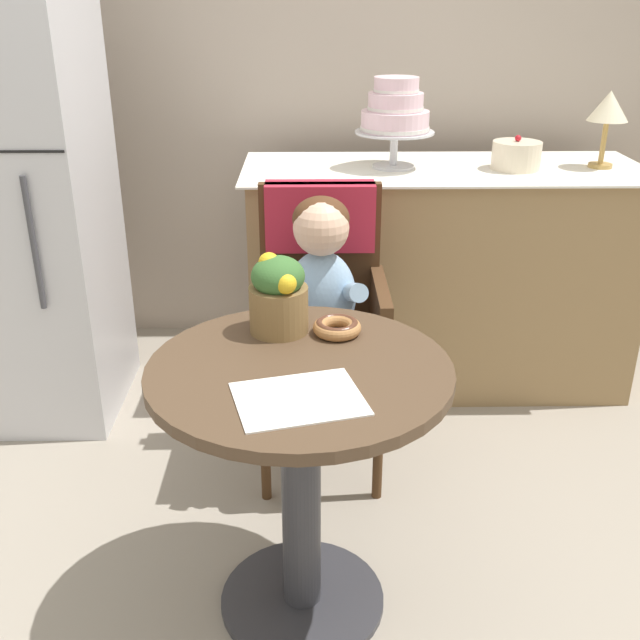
# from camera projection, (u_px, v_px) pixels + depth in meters

# --- Properties ---
(ground_plane) EXTENTS (8.00, 8.00, 0.00)m
(ground_plane) POSITION_uv_depth(u_px,v_px,m) (302.00, 601.00, 2.01)
(ground_plane) COLOR gray
(back_wall) EXTENTS (4.80, 0.10, 2.70)m
(back_wall) POSITION_uv_depth(u_px,v_px,m) (302.00, 35.00, 3.15)
(back_wall) COLOR #B2A393
(back_wall) RESTS_ON ground
(cafe_table) EXTENTS (0.72, 0.72, 0.72)m
(cafe_table) POSITION_uv_depth(u_px,v_px,m) (300.00, 443.00, 1.80)
(cafe_table) COLOR #4C3826
(cafe_table) RESTS_ON ground
(wicker_chair) EXTENTS (0.42, 0.45, 0.95)m
(wicker_chair) POSITION_uv_depth(u_px,v_px,m) (320.00, 284.00, 2.42)
(wicker_chair) COLOR #472D19
(wicker_chair) RESTS_ON ground
(seated_child) EXTENTS (0.27, 0.32, 0.73)m
(seated_child) POSITION_uv_depth(u_px,v_px,m) (321.00, 291.00, 2.26)
(seated_child) COLOR #8CADCC
(seated_child) RESTS_ON ground
(paper_napkin) EXTENTS (0.31, 0.27, 0.00)m
(paper_napkin) POSITION_uv_depth(u_px,v_px,m) (300.00, 399.00, 1.57)
(paper_napkin) COLOR white
(paper_napkin) RESTS_ON cafe_table
(donut_front) EXTENTS (0.12, 0.12, 0.04)m
(donut_front) POSITION_uv_depth(u_px,v_px,m) (337.00, 327.00, 1.87)
(donut_front) COLOR #AD7542
(donut_front) RESTS_ON cafe_table
(flower_vase) EXTENTS (0.15, 0.15, 0.21)m
(flower_vase) POSITION_uv_depth(u_px,v_px,m) (279.00, 293.00, 1.85)
(flower_vase) COLOR brown
(flower_vase) RESTS_ON cafe_table
(display_counter) EXTENTS (1.56, 0.62, 0.90)m
(display_counter) POSITION_uv_depth(u_px,v_px,m) (438.00, 276.00, 3.02)
(display_counter) COLOR #93754C
(display_counter) RESTS_ON ground
(tiered_cake_stand) EXTENTS (0.30, 0.30, 0.33)m
(tiered_cake_stand) POSITION_uv_depth(u_px,v_px,m) (395.00, 113.00, 2.75)
(tiered_cake_stand) COLOR silver
(tiered_cake_stand) RESTS_ON display_counter
(round_layer_cake) EXTENTS (0.18, 0.18, 0.13)m
(round_layer_cake) POSITION_uv_depth(u_px,v_px,m) (516.00, 155.00, 2.79)
(round_layer_cake) COLOR beige
(round_layer_cake) RESTS_ON display_counter
(table_lamp) EXTENTS (0.15, 0.15, 0.28)m
(table_lamp) POSITION_uv_depth(u_px,v_px,m) (609.00, 109.00, 2.75)
(table_lamp) COLOR #B28C47
(table_lamp) RESTS_ON display_counter
(refrigerator) EXTENTS (0.64, 0.63, 1.70)m
(refrigerator) POSITION_uv_depth(u_px,v_px,m) (10.00, 195.00, 2.65)
(refrigerator) COLOR silver
(refrigerator) RESTS_ON ground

